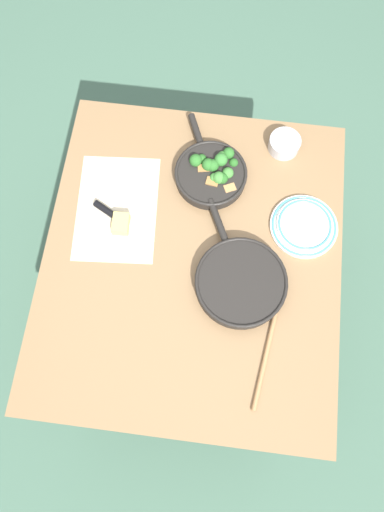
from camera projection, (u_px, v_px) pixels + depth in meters
The scene contains 10 objects.
ground_plane at pixel (192, 304), 2.25m from camera, with size 14.00×14.00×0.00m, color #476B56.
dining_table_red at pixel (192, 265), 1.61m from camera, with size 1.14×1.00×0.75m.
skillet_broccoli at pixel (212, 172), 1.60m from camera, with size 0.36×0.26×0.08m.
skillet_eggs at pixel (240, 282), 1.48m from camera, with size 0.43×0.30×0.05m.
wooden_spoon at pixel (271, 331), 1.45m from camera, with size 0.41×0.09×0.02m.
parchment_sheet at pixel (117, 208), 1.59m from camera, with size 0.42×0.31×0.00m.
grater_knife at pixel (115, 217), 1.57m from camera, with size 0.14×0.23×0.02m.
cheese_block at pixel (121, 224), 1.55m from camera, with size 0.08×0.06×0.04m.
dinner_plate_stack at pixel (304, 226), 1.56m from camera, with size 0.23×0.23×0.03m.
prep_bowl_steel at pixel (284, 144), 1.64m from camera, with size 0.11×0.11×0.05m.
Camera 1 is at (-0.46, -0.06, 2.21)m, focal length 32.00 mm.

